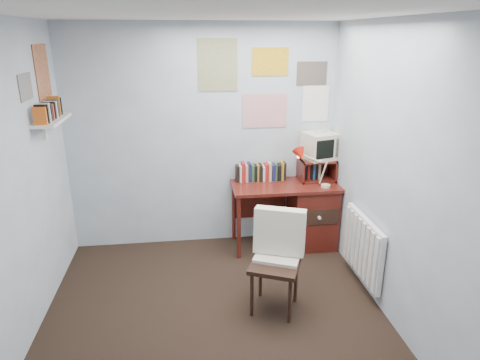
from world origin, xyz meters
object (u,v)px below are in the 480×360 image
(desk_chair, at_px, (275,265))
(tv_riser, at_px, (317,169))
(desk, at_px, (307,212))
(desk_lamp, at_px, (327,171))
(crt_tv, at_px, (320,145))
(wall_shelf, at_px, (52,120))
(radiator, at_px, (363,247))

(desk_chair, distance_m, tv_riser, 1.57)
(desk, bearing_deg, desk_lamp, -44.27)
(desk_chair, distance_m, crt_tv, 1.71)
(desk_lamp, bearing_deg, tv_riser, 109.11)
(desk_lamp, xyz_separation_m, crt_tv, (0.00, 0.28, 0.23))
(desk_lamp, xyz_separation_m, tv_riser, (-0.03, 0.26, -0.06))
(desk_lamp, relative_size, wall_shelf, 0.60)
(desk_lamp, relative_size, crt_tv, 1.09)
(desk_chair, distance_m, wall_shelf, 2.41)
(wall_shelf, bearing_deg, desk_chair, -22.93)
(desk_chair, xyz_separation_m, tv_riser, (0.75, 1.31, 0.44))
(desk, xyz_separation_m, desk_chair, (-0.64, -1.20, 0.04))
(crt_tv, distance_m, radiator, 1.31)
(desk_lamp, bearing_deg, desk_chair, -114.45)
(desk_lamp, relative_size, tv_riser, 0.94)
(tv_riser, bearing_deg, wall_shelf, -169.68)
(crt_tv, bearing_deg, radiator, -98.71)
(desk, xyz_separation_m, radiator, (0.29, -0.93, 0.01))
(crt_tv, distance_m, wall_shelf, 2.80)
(desk_chair, height_order, radiator, desk_chair)
(desk_lamp, distance_m, wall_shelf, 2.81)
(desk, relative_size, desk_lamp, 3.20)
(desk_lamp, distance_m, tv_riser, 0.27)
(tv_riser, distance_m, radiator, 1.15)
(wall_shelf, bearing_deg, tv_riser, 10.32)
(tv_riser, distance_m, crt_tv, 0.29)
(crt_tv, bearing_deg, wall_shelf, 174.47)
(desk_chair, bearing_deg, wall_shelf, -178.97)
(crt_tv, relative_size, wall_shelf, 0.56)
(desk, height_order, tv_riser, tv_riser)
(desk, distance_m, tv_riser, 0.51)
(desk, relative_size, crt_tv, 3.47)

